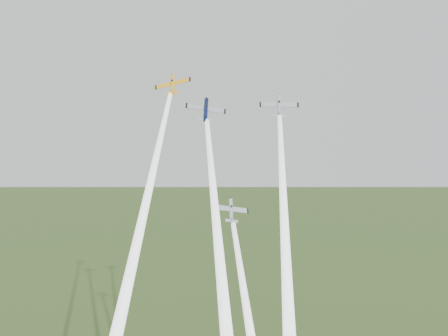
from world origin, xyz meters
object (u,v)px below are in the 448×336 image
(plane_silver_right, at_px, (279,106))
(plane_yellow, at_px, (173,84))
(plane_navy, at_px, (206,110))
(plane_silver_low, at_px, (231,210))

(plane_silver_right, bearing_deg, plane_yellow, 170.95)
(plane_navy, xyz_separation_m, plane_silver_right, (14.90, 6.08, 0.98))
(plane_navy, bearing_deg, plane_silver_right, 8.45)
(plane_navy, xyz_separation_m, plane_silver_low, (5.97, -6.47, -19.87))
(plane_navy, bearing_deg, plane_silver_low, -61.03)
(plane_yellow, bearing_deg, plane_silver_right, -4.97)
(plane_navy, height_order, plane_silver_low, plane_navy)
(plane_silver_low, bearing_deg, plane_yellow, 118.73)
(plane_silver_right, xyz_separation_m, plane_silver_low, (-8.92, -12.55, -20.86))
(plane_yellow, relative_size, plane_silver_right, 0.98)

